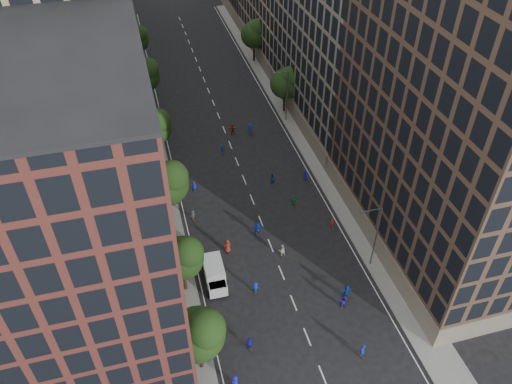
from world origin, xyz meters
TOP-DOWN VIEW (x-y plane):
  - ground at (0.00, 40.00)m, footprint 240.00×240.00m
  - sidewalk_left at (-12.00, 47.50)m, footprint 4.00×105.00m
  - sidewalk_right at (12.00, 47.50)m, footprint 4.00×105.00m
  - bldg_left_a at (-19.00, 11.00)m, footprint 14.00×22.00m
  - bldg_left_b at (-19.00, 35.00)m, footprint 14.00×26.00m
  - bldg_left_c at (-19.00, 58.00)m, footprint 14.00×20.00m
  - bldg_right_a at (19.00, 15.00)m, footprint 14.00×30.00m
  - bldg_right_b at (19.00, 44.00)m, footprint 14.00×28.00m
  - tree_left_0 at (-11.01, 3.85)m, footprint 5.20×5.20m
  - tree_left_1 at (-11.02, 13.86)m, footprint 4.80×4.80m
  - tree_left_2 at (-10.99, 25.83)m, footprint 5.60×5.60m
  - tree_left_3 at (-11.02, 39.85)m, footprint 5.00×5.00m
  - tree_left_4 at (-11.00, 55.84)m, footprint 5.40×5.40m
  - tree_left_5 at (-11.02, 71.86)m, footprint 4.80×4.80m
  - tree_right_a at (11.38, 47.85)m, footprint 5.00×5.00m
  - tree_right_b at (11.39, 67.85)m, footprint 5.20×5.20m
  - streetlamp_near at (10.37, 12.00)m, footprint 2.64×0.22m
  - streetlamp_far at (10.37, 45.00)m, footprint 2.64×0.22m
  - cargo_van at (-7.80, 14.12)m, footprint 2.38×4.94m
  - skater_0 at (-8.50, 1.00)m, footprint 1.11×0.94m
  - skater_1 at (4.50, 1.00)m, footprint 0.80×0.68m
  - skater_2 at (5.01, 7.21)m, footprint 1.00×0.91m
  - skater_3 at (-3.69, 11.53)m, footprint 1.11×0.83m
  - skater_4 at (-6.14, 4.75)m, footprint 1.12×0.78m
  - skater_5 at (5.86, 8.23)m, footprint 1.83×0.73m
  - skater_6 at (-5.35, 18.41)m, footprint 1.02×0.75m
  - skater_7 at (8.50, 19.06)m, footprint 0.63×0.49m
  - skater_8 at (0.84, 16.07)m, footprint 0.90×0.73m
  - skater_9 at (-8.50, 25.11)m, footprint 1.13×0.88m
  - skater_10 at (4.91, 23.94)m, footprint 1.12×0.48m
  - skater_11 at (-1.05, 20.37)m, footprint 1.80×0.66m
  - skater_12 at (8.50, 29.21)m, footprint 0.87×0.67m
  - skater_13 at (-7.33, 30.84)m, footprint 0.72×0.62m
  - skater_14 at (3.58, 29.68)m, footprint 0.80×0.63m
  - skater_15 at (3.80, 42.92)m, footprint 1.28×1.05m
  - skater_16 at (-1.60, 38.44)m, footprint 1.07×0.71m
  - skater_17 at (1.10, 43.48)m, footprint 1.72×1.03m

SIDE VIEW (x-z plane):
  - ground at x=0.00m, z-range 0.00..0.00m
  - sidewalk_left at x=-12.00m, z-range 0.00..0.15m
  - sidewalk_right at x=12.00m, z-range 0.00..0.15m
  - skater_7 at x=8.50m, z-range 0.00..1.51m
  - skater_3 at x=-3.69m, z-range 0.00..1.52m
  - skater_9 at x=-8.50m, z-range 0.00..1.54m
  - skater_12 at x=8.50m, z-range 0.00..1.59m
  - skater_14 at x=3.58m, z-range 0.00..1.63m
  - skater_13 at x=-7.33m, z-range 0.00..1.67m
  - skater_2 at x=5.01m, z-range 0.00..1.68m
  - skater_16 at x=-1.60m, z-range 0.00..1.69m
  - skater_8 at x=0.84m, z-range 0.00..1.72m
  - skater_15 at x=3.80m, z-range 0.00..1.73m
  - skater_4 at x=-6.14m, z-range 0.00..1.76m
  - skater_17 at x=1.10m, z-range 0.00..1.77m
  - skater_1 at x=4.50m, z-range 0.00..1.85m
  - skater_10 at x=4.91m, z-range 0.00..1.89m
  - skater_6 at x=-5.35m, z-range 0.00..1.90m
  - skater_11 at x=-1.05m, z-range 0.00..1.91m
  - skater_5 at x=5.86m, z-range 0.00..1.92m
  - skater_0 at x=-8.50m, z-range 0.00..1.93m
  - cargo_van at x=-7.80m, z-range 0.07..2.68m
  - streetlamp_near at x=10.37m, z-range 0.64..9.70m
  - streetlamp_far at x=10.37m, z-range 0.64..9.70m
  - tree_left_1 at x=-11.02m, z-range 1.45..9.66m
  - tree_right_a at x=11.38m, z-range 1.43..9.83m
  - tree_left_5 at x=-11.02m, z-range 1.51..9.84m
  - tree_left_3 at x=-11.02m, z-range 1.53..10.11m
  - tree_left_0 at x=-11.01m, z-range 1.54..10.37m
  - tree_right_b at x=11.39m, z-range 1.54..10.37m
  - tree_left_4 at x=-11.00m, z-range 1.56..10.63m
  - tree_left_2 at x=-10.99m, z-range 1.63..11.08m
  - bldg_left_c at x=-19.00m, z-range 0.00..28.00m
  - bldg_left_a at x=-19.00m, z-range 0.00..30.00m
  - bldg_right_b at x=19.00m, z-range 0.00..33.00m
  - bldg_left_b at x=-19.00m, z-range 0.00..34.00m
  - bldg_right_a at x=19.00m, z-range 0.00..36.00m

